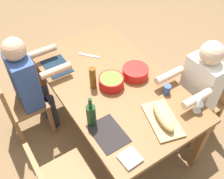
{
  "coord_description": "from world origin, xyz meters",
  "views": [
    {
      "loc": [
        -1.47,
        0.96,
        2.43
      ],
      "look_at": [
        0.0,
        0.0,
        0.63
      ],
      "focal_mm": 41.42,
      "sensor_mm": 36.0,
      "label": 1
    }
  ],
  "objects_px": {
    "diner_far_right": "(29,81)",
    "napkin_stack": "(130,158)",
    "dining_table": "(112,87)",
    "chair_near_left": "(205,96)",
    "cutting_board": "(162,120)",
    "wine_bottle": "(91,115)",
    "wine_glass": "(200,102)",
    "bread_loaf": "(163,116)",
    "serving_bowl_pasta": "(135,72)",
    "beer_bottle": "(93,78)",
    "cup_near_left": "(167,89)",
    "serving_bowl_salad": "(111,81)",
    "chair_far_right": "(16,103)",
    "diner_near_left": "(197,88)"
  },
  "relations": [
    {
      "from": "serving_bowl_salad",
      "to": "napkin_stack",
      "type": "relative_size",
      "value": 1.64
    },
    {
      "from": "dining_table",
      "to": "chair_near_left",
      "type": "bearing_deg",
      "value": -120.04
    },
    {
      "from": "wine_bottle",
      "to": "cup_near_left",
      "type": "bearing_deg",
      "value": -95.69
    },
    {
      "from": "bread_loaf",
      "to": "napkin_stack",
      "type": "relative_size",
      "value": 2.29
    },
    {
      "from": "diner_far_right",
      "to": "cup_near_left",
      "type": "height_order",
      "value": "diner_far_right"
    },
    {
      "from": "diner_near_left",
      "to": "diner_far_right",
      "type": "distance_m",
      "value": 1.61
    },
    {
      "from": "wine_bottle",
      "to": "diner_far_right",
      "type": "bearing_deg",
      "value": 16.78
    },
    {
      "from": "diner_far_right",
      "to": "bread_loaf",
      "type": "height_order",
      "value": "diner_far_right"
    },
    {
      "from": "chair_near_left",
      "to": "napkin_stack",
      "type": "distance_m",
      "value": 1.23
    },
    {
      "from": "cutting_board",
      "to": "beer_bottle",
      "type": "distance_m",
      "value": 0.71
    },
    {
      "from": "dining_table",
      "to": "chair_near_left",
      "type": "distance_m",
      "value": 0.97
    },
    {
      "from": "serving_bowl_salad",
      "to": "cutting_board",
      "type": "relative_size",
      "value": 0.58
    },
    {
      "from": "serving_bowl_pasta",
      "to": "wine_glass",
      "type": "height_order",
      "value": "wine_glass"
    },
    {
      "from": "chair_far_right",
      "to": "serving_bowl_pasta",
      "type": "distance_m",
      "value": 1.23
    },
    {
      "from": "wine_bottle",
      "to": "napkin_stack",
      "type": "bearing_deg",
      "value": -170.95
    },
    {
      "from": "dining_table",
      "to": "bread_loaf",
      "type": "relative_size",
      "value": 5.45
    },
    {
      "from": "serving_bowl_salad",
      "to": "wine_glass",
      "type": "distance_m",
      "value": 0.78
    },
    {
      "from": "diner_far_right",
      "to": "napkin_stack",
      "type": "bearing_deg",
      "value": -165.86
    },
    {
      "from": "dining_table",
      "to": "diner_near_left",
      "type": "relative_size",
      "value": 1.45
    },
    {
      "from": "diner_far_right",
      "to": "bread_loaf",
      "type": "xyz_separation_m",
      "value": [
        -1.09,
        -0.74,
        0.11
      ]
    },
    {
      "from": "bread_loaf",
      "to": "wine_glass",
      "type": "height_order",
      "value": "wine_glass"
    },
    {
      "from": "bread_loaf",
      "to": "beer_bottle",
      "type": "height_order",
      "value": "beer_bottle"
    },
    {
      "from": "serving_bowl_salad",
      "to": "wine_glass",
      "type": "xyz_separation_m",
      "value": [
        -0.64,
        -0.44,
        0.06
      ]
    },
    {
      "from": "chair_far_right",
      "to": "cup_near_left",
      "type": "bearing_deg",
      "value": -127.1
    },
    {
      "from": "diner_near_left",
      "to": "bread_loaf",
      "type": "distance_m",
      "value": 0.58
    },
    {
      "from": "chair_near_left",
      "to": "bread_loaf",
      "type": "xyz_separation_m",
      "value": [
        -0.13,
        0.74,
        0.32
      ]
    },
    {
      "from": "chair_far_right",
      "to": "cutting_board",
      "type": "distance_m",
      "value": 1.45
    },
    {
      "from": "serving_bowl_pasta",
      "to": "wine_glass",
      "type": "xyz_separation_m",
      "value": [
        -0.64,
        -0.18,
        0.06
      ]
    },
    {
      "from": "chair_near_left",
      "to": "wine_glass",
      "type": "relative_size",
      "value": 5.12
    },
    {
      "from": "beer_bottle",
      "to": "dining_table",
      "type": "bearing_deg",
      "value": -100.74
    },
    {
      "from": "cup_near_left",
      "to": "chair_far_right",
      "type": "bearing_deg",
      "value": 52.9
    },
    {
      "from": "chair_far_right",
      "to": "serving_bowl_salad",
      "type": "relative_size",
      "value": 3.69
    },
    {
      "from": "chair_near_left",
      "to": "cup_near_left",
      "type": "height_order",
      "value": "chair_near_left"
    },
    {
      "from": "chair_far_right",
      "to": "beer_bottle",
      "type": "distance_m",
      "value": 0.87
    },
    {
      "from": "serving_bowl_pasta",
      "to": "beer_bottle",
      "type": "distance_m",
      "value": 0.42
    },
    {
      "from": "dining_table",
      "to": "chair_far_right",
      "type": "relative_size",
      "value": 2.05
    },
    {
      "from": "wine_bottle",
      "to": "wine_glass",
      "type": "distance_m",
      "value": 0.89
    },
    {
      "from": "chair_far_right",
      "to": "serving_bowl_pasta",
      "type": "bearing_deg",
      "value": -116.9
    },
    {
      "from": "cutting_board",
      "to": "wine_bottle",
      "type": "relative_size",
      "value": 1.38
    },
    {
      "from": "diner_far_right",
      "to": "serving_bowl_pasta",
      "type": "relative_size",
      "value": 4.83
    },
    {
      "from": "chair_near_left",
      "to": "cup_near_left",
      "type": "xyz_separation_m",
      "value": [
        0.09,
        0.5,
        0.3
      ]
    },
    {
      "from": "wine_glass",
      "to": "wine_bottle",
      "type": "bearing_deg",
      "value": 65.34
    },
    {
      "from": "diner_far_right",
      "to": "cutting_board",
      "type": "bearing_deg",
      "value": -146.02
    },
    {
      "from": "beer_bottle",
      "to": "napkin_stack",
      "type": "xyz_separation_m",
      "value": [
        -0.79,
        0.15,
        -0.1
      ]
    },
    {
      "from": "serving_bowl_salad",
      "to": "bread_loaf",
      "type": "distance_m",
      "value": 0.58
    },
    {
      "from": "chair_near_left",
      "to": "wine_glass",
      "type": "height_order",
      "value": "wine_glass"
    },
    {
      "from": "chair_near_left",
      "to": "chair_far_right",
      "type": "relative_size",
      "value": 1.0
    },
    {
      "from": "serving_bowl_pasta",
      "to": "cutting_board",
      "type": "distance_m",
      "value": 0.57
    },
    {
      "from": "napkin_stack",
      "to": "bread_loaf",
      "type": "bearing_deg",
      "value": -72.04
    },
    {
      "from": "diner_near_left",
      "to": "cutting_board",
      "type": "relative_size",
      "value": 3.0
    }
  ]
}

